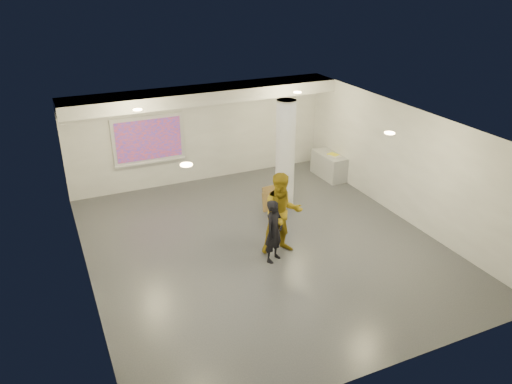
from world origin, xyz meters
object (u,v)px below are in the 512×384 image
projection_screen (149,140)px  woman (274,231)px  column (285,155)px  credenza (329,166)px  man (282,214)px

projection_screen → woman: projection_screen is taller
column → woman: 3.02m
column → woman: size_ratio=2.01×
woman → projection_screen: bearing=76.7°
credenza → man: bearing=-136.3°
column → credenza: (2.22, 1.22, -1.12)m
credenza → woman: bearing=-136.8°
credenza → column: bearing=-152.5°
woman → credenza: bearing=14.4°
column → credenza: size_ratio=2.27×
projection_screen → credenza: size_ratio=1.59×
woman → man: bearing=8.9°
column → man: (-1.21, -2.21, -0.52)m
column → woman: bearing=-121.9°
projection_screen → woman: size_ratio=1.41×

